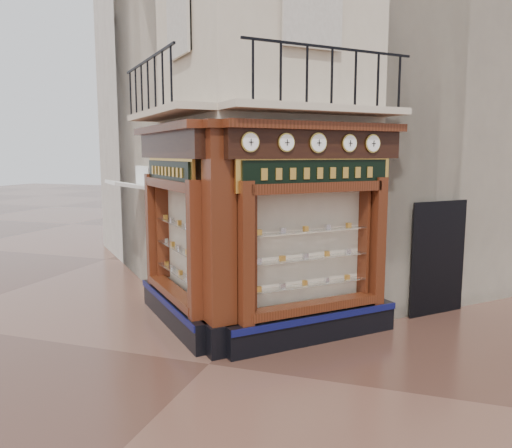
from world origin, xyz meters
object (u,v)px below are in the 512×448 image
at_px(clock_c, 318,143).
at_px(signboard_left, 169,171).
at_px(clock_d, 349,143).
at_px(clock_e, 373,144).
at_px(clock_a, 250,142).
at_px(signboard_right, 318,173).
at_px(awning, 129,289).
at_px(clock_b, 286,142).
at_px(corner_pilaster, 219,243).

relative_size(clock_c, signboard_left, 0.17).
bearing_deg(clock_d, clock_e, 0.00).
xyz_separation_m(clock_a, signboard_right, (0.90, 1.05, -0.52)).
height_order(clock_d, awning, clock_d).
xyz_separation_m(clock_b, awning, (-4.83, 2.66, -3.62)).
xyz_separation_m(clock_c, signboard_right, (-0.02, 0.14, -0.52)).
distance_m(clock_c, clock_d, 0.66).
bearing_deg(signboard_left, signboard_right, -135.00).
distance_m(clock_a, signboard_left, 2.34).
height_order(clock_c, awning, clock_c).
bearing_deg(clock_a, awning, 99.37).
bearing_deg(awning, clock_d, -151.88).
xyz_separation_m(corner_pilaster, clock_a, (0.57, -0.04, 1.67)).
distance_m(clock_d, clock_e, 0.52).
xyz_separation_m(clock_d, signboard_right, (-0.49, -0.33, -0.52)).
distance_m(clock_d, signboard_left, 3.47).
bearing_deg(clock_b, signboard_left, 121.90).
height_order(signboard_left, signboard_right, signboard_right).
xyz_separation_m(clock_b, clock_e, (1.28, 1.28, -0.00)).
relative_size(awning, signboard_right, 0.57).
bearing_deg(signboard_right, signboard_left, 135.00).
xyz_separation_m(corner_pilaster, signboard_left, (-1.46, 1.01, 1.15)).
distance_m(corner_pilaster, signboard_right, 2.12).
bearing_deg(clock_d, awning, 118.12).
height_order(clock_c, signboard_right, clock_c).
xyz_separation_m(corner_pilaster, signboard_right, (1.46, 1.01, 1.15)).
relative_size(corner_pilaster, signboard_right, 1.74).
relative_size(clock_a, clock_c, 0.94).
bearing_deg(clock_d, clock_a, 180.00).
xyz_separation_m(clock_a, clock_d, (1.38, 1.38, 0.00)).
bearing_deg(signboard_right, clock_c, -126.33).
xyz_separation_m(clock_c, clock_d, (0.47, 0.47, 0.00)).
bearing_deg(clock_d, signboard_right, 169.19).
relative_size(awning, signboard_left, 0.66).
distance_m(clock_a, signboard_right, 1.48).
height_order(clock_c, clock_d, clock_c).
relative_size(clock_c, clock_d, 1.08).
distance_m(clock_a, clock_e, 2.48).
distance_m(clock_d, signboard_right, 0.79).
height_order(awning, signboard_right, signboard_right).
bearing_deg(signboard_left, clock_d, -129.45).
distance_m(corner_pilaster, clock_d, 2.90).
height_order(clock_a, clock_c, clock_c).
bearing_deg(signboard_right, clock_e, -5.73).
relative_size(clock_b, awning, 0.24).
relative_size(clock_a, clock_d, 1.01).
xyz_separation_m(clock_b, signboard_left, (-2.50, 0.58, -0.52)).
xyz_separation_m(clock_e, signboard_left, (-3.78, -0.70, -0.52)).
bearing_deg(clock_b, corner_pilaster, 157.65).
distance_m(signboard_left, signboard_right, 2.92).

